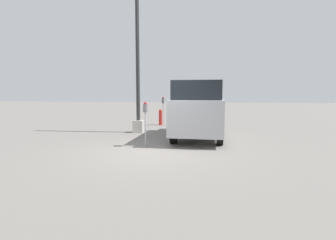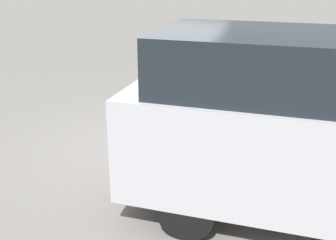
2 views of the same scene
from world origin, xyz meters
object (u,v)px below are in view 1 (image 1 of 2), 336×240
object	(u,v)px
parked_van	(199,108)
parking_meter_far	(163,104)
parking_meter_near	(145,114)
fire_hydrant	(160,117)
lamp_post	(138,80)

from	to	relation	value
parked_van	parking_meter_far	bearing A→B (deg)	31.06
parking_meter_far	parked_van	distance (m)	4.11
parking_meter_near	fire_hydrant	world-z (taller)	parking_meter_near
parking_meter_near	parked_van	distance (m)	2.66
lamp_post	parked_van	distance (m)	3.10
parked_van	parking_meter_near	bearing A→B (deg)	141.85
parking_meter_near	parking_meter_far	xyz separation A→B (m)	(5.62, 0.28, 0.05)
lamp_post	parking_meter_near	bearing A→B (deg)	-161.52
parked_van	fire_hydrant	bearing A→B (deg)	31.78
parking_meter_near	lamp_post	distance (m)	3.39
lamp_post	parking_meter_far	bearing A→B (deg)	-15.39
parking_meter_far	parking_meter_near	bearing A→B (deg)	-174.93
parking_meter_near	parked_van	bearing A→B (deg)	-37.93
fire_hydrant	parking_meter_near	bearing A→B (deg)	-175.44
parking_meter_far	parked_van	size ratio (longest dim) A/B	0.34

